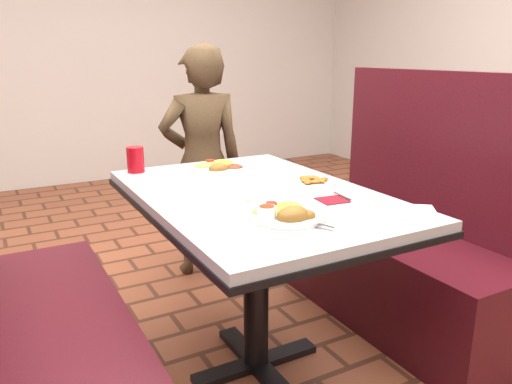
% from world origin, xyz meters
% --- Properties ---
extents(dining_table, '(0.81, 1.21, 0.75)m').
position_xyz_m(dining_table, '(0.00, 0.00, 0.65)').
color(dining_table, '#AEB1B3').
rests_on(dining_table, ground).
extents(booth_bench_left, '(0.47, 1.20, 1.17)m').
position_xyz_m(booth_bench_left, '(-0.80, 0.00, 0.33)').
color(booth_bench_left, '#491019').
rests_on(booth_bench_left, ground).
extents(booth_bench_right, '(0.47, 1.20, 1.17)m').
position_xyz_m(booth_bench_right, '(0.80, 0.00, 0.33)').
color(booth_bench_right, '#491019').
rests_on(booth_bench_right, ground).
extents(diner_person, '(0.52, 0.39, 1.30)m').
position_xyz_m(diner_person, '(0.20, 0.99, 0.65)').
color(diner_person, brown).
rests_on(diner_person, ground).
extents(near_dinner_plate, '(0.25, 0.25, 0.08)m').
position_xyz_m(near_dinner_plate, '(-0.06, -0.31, 0.78)').
color(near_dinner_plate, white).
rests_on(near_dinner_plate, dining_table).
extents(far_dinner_plate, '(0.26, 0.26, 0.07)m').
position_xyz_m(far_dinner_plate, '(0.03, 0.39, 0.77)').
color(far_dinner_plate, white).
rests_on(far_dinner_plate, dining_table).
extents(plantain_plate, '(0.18, 0.18, 0.03)m').
position_xyz_m(plantain_plate, '(0.25, -0.01, 0.76)').
color(plantain_plate, white).
rests_on(plantain_plate, dining_table).
extents(maroon_napkin, '(0.10, 0.10, 0.00)m').
position_xyz_m(maroon_napkin, '(0.18, -0.23, 0.75)').
color(maroon_napkin, maroon).
rests_on(maroon_napkin, dining_table).
extents(spoon_utensil, '(0.02, 0.12, 0.00)m').
position_xyz_m(spoon_utensil, '(0.24, -0.21, 0.75)').
color(spoon_utensil, silver).
rests_on(spoon_utensil, dining_table).
extents(red_tumbler, '(0.07, 0.07, 0.11)m').
position_xyz_m(red_tumbler, '(-0.30, 0.54, 0.81)').
color(red_tumbler, '#AC0B15').
rests_on(red_tumbler, dining_table).
extents(paper_napkin, '(0.24, 0.23, 0.01)m').
position_xyz_m(paper_napkin, '(0.30, -0.46, 0.76)').
color(paper_napkin, white).
rests_on(paper_napkin, dining_table).
extents(knife_utensil, '(0.07, 0.16, 0.00)m').
position_xyz_m(knife_utensil, '(-0.03, -0.41, 0.76)').
color(knife_utensil, silver).
rests_on(knife_utensil, dining_table).
extents(fork_utensil, '(0.04, 0.15, 0.00)m').
position_xyz_m(fork_utensil, '(-0.05, -0.38, 0.76)').
color(fork_utensil, silver).
rests_on(fork_utensil, dining_table).
extents(lettuce_shreds, '(0.28, 0.32, 0.00)m').
position_xyz_m(lettuce_shreds, '(0.04, 0.06, 0.75)').
color(lettuce_shreds, '#86C44E').
rests_on(lettuce_shreds, dining_table).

